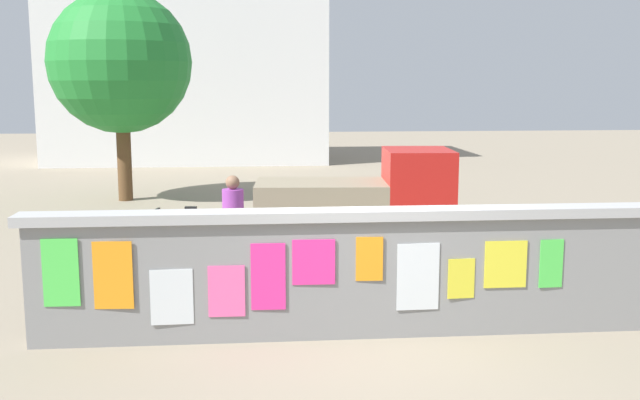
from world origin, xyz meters
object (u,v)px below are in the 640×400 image
object	(u,v)px
bicycle_near	(183,240)
tree_roadside	(120,63)
person_walking	(233,215)
motorcycle	(513,265)
bicycle_far	(257,282)
auto_rickshaw_truck	(364,200)

from	to	relation	value
bicycle_near	tree_roadside	distance (m)	7.90
person_walking	motorcycle	bearing A→B (deg)	-20.57
bicycle_far	person_walking	distance (m)	1.91
bicycle_near	person_walking	distance (m)	1.55
auto_rickshaw_truck	person_walking	size ratio (longest dim) A/B	2.28
auto_rickshaw_truck	motorcycle	distance (m)	3.74
motorcycle	bicycle_far	bearing A→B (deg)	-176.01
bicycle_near	auto_rickshaw_truck	bearing A→B (deg)	12.25
person_walking	tree_roadside	distance (m)	8.93
bicycle_near	tree_roadside	world-z (taller)	tree_roadside
bicycle_near	person_walking	xyz separation A→B (m)	(0.90, -1.09, 0.62)
auto_rickshaw_truck	person_walking	distance (m)	2.98
motorcycle	bicycle_far	xyz separation A→B (m)	(-3.67, -0.26, -0.10)
auto_rickshaw_truck	tree_roadside	distance (m)	8.64
motorcycle	person_walking	world-z (taller)	person_walking
motorcycle	auto_rickshaw_truck	bearing A→B (deg)	116.68
motorcycle	bicycle_far	size ratio (longest dim) A/B	1.12
auto_rickshaw_truck	bicycle_near	bearing A→B (deg)	-167.75
auto_rickshaw_truck	bicycle_far	distance (m)	4.13
person_walking	bicycle_far	bearing A→B (deg)	-78.42
motorcycle	person_walking	xyz separation A→B (m)	(-4.03, 1.51, 0.52)
bicycle_near	motorcycle	bearing A→B (deg)	-27.83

